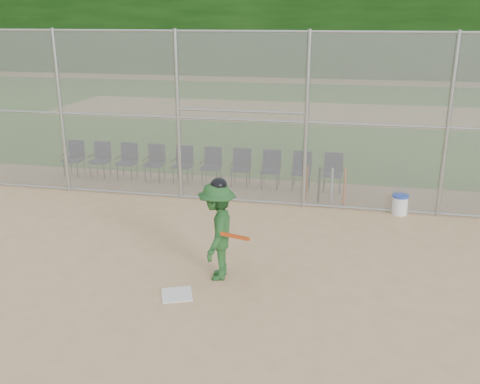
% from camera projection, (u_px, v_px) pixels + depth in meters
% --- Properties ---
extents(ground, '(100.00, 100.00, 0.00)m').
position_uv_depth(ground, '(207.00, 311.00, 8.11)').
color(ground, tan).
rests_on(ground, ground).
extents(grass_strip, '(100.00, 100.00, 0.00)m').
position_uv_depth(grass_strip, '(307.00, 112.00, 24.85)').
color(grass_strip, '#31661E').
rests_on(grass_strip, ground).
extents(dirt_patch_far, '(24.00, 24.00, 0.00)m').
position_uv_depth(dirt_patch_far, '(307.00, 112.00, 24.84)').
color(dirt_patch_far, tan).
rests_on(dirt_patch_far, ground).
extents(backstop_fence, '(16.09, 0.09, 4.00)m').
position_uv_depth(backstop_fence, '(262.00, 118.00, 12.11)').
color(backstop_fence, gray).
rests_on(backstop_fence, ground).
extents(home_plate, '(0.62, 0.62, 0.02)m').
position_uv_depth(home_plate, '(177.00, 294.00, 8.57)').
color(home_plate, silver).
rests_on(home_plate, ground).
extents(batter_at_plate, '(0.92, 1.35, 1.78)m').
position_uv_depth(batter_at_plate, '(217.00, 230.00, 8.91)').
color(batter_at_plate, '#205123').
rests_on(batter_at_plate, ground).
extents(water_cooler, '(0.36, 0.36, 0.45)m').
position_uv_depth(water_cooler, '(400.00, 204.00, 12.02)').
color(water_cooler, white).
rests_on(water_cooler, ground).
extents(spare_bats, '(0.96, 0.33, 0.84)m').
position_uv_depth(spare_bats, '(325.00, 185.00, 12.76)').
color(spare_bats, '#D84C14').
rests_on(spare_bats, ground).
extents(chair_0, '(0.54, 0.52, 0.96)m').
position_uv_depth(chair_0, '(73.00, 159.00, 14.89)').
color(chair_0, '#111C3E').
rests_on(chair_0, ground).
extents(chair_1, '(0.54, 0.52, 0.96)m').
position_uv_depth(chair_1, '(100.00, 160.00, 14.73)').
color(chair_1, '#111C3E').
rests_on(chair_1, ground).
extents(chair_2, '(0.54, 0.52, 0.96)m').
position_uv_depth(chair_2, '(127.00, 162.00, 14.58)').
color(chair_2, '#111C3E').
rests_on(chair_2, ground).
extents(chair_3, '(0.54, 0.52, 0.96)m').
position_uv_depth(chair_3, '(154.00, 163.00, 14.43)').
color(chair_3, '#111C3E').
rests_on(chair_3, ground).
extents(chair_4, '(0.54, 0.52, 0.96)m').
position_uv_depth(chair_4, '(182.00, 165.00, 14.28)').
color(chair_4, '#111C3E').
rests_on(chair_4, ground).
extents(chair_5, '(0.54, 0.52, 0.96)m').
position_uv_depth(chair_5, '(211.00, 166.00, 14.12)').
color(chair_5, '#111C3E').
rests_on(chair_5, ground).
extents(chair_6, '(0.54, 0.52, 0.96)m').
position_uv_depth(chair_6, '(241.00, 168.00, 13.97)').
color(chair_6, '#111C3E').
rests_on(chair_6, ground).
extents(chair_7, '(0.54, 0.52, 0.96)m').
position_uv_depth(chair_7, '(271.00, 170.00, 13.82)').
color(chair_7, '#111C3E').
rests_on(chair_7, ground).
extents(chair_8, '(0.54, 0.52, 0.96)m').
position_uv_depth(chair_8, '(301.00, 171.00, 13.66)').
color(chair_8, '#111C3E').
rests_on(chair_8, ground).
extents(chair_9, '(0.54, 0.52, 0.96)m').
position_uv_depth(chair_9, '(333.00, 173.00, 13.51)').
color(chair_9, '#111C3E').
rests_on(chair_9, ground).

